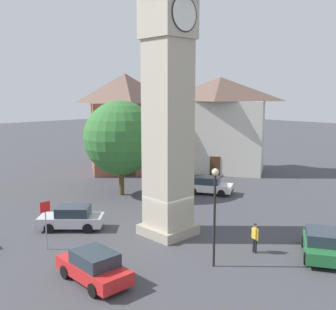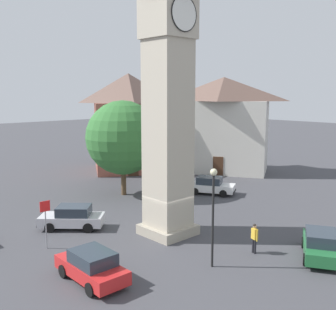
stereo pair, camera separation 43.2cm
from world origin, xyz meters
name	(u,v)px [view 2 (the right image)]	position (x,y,z in m)	size (l,w,h in m)	color
ground_plane	(168,234)	(0.00, 0.00, 0.00)	(200.00, 200.00, 0.00)	#424247
clock_tower	(168,34)	(0.00, 0.00, 12.26)	(3.48, 3.48, 20.95)	#A59C89
car_blue_kerb	(72,217)	(-3.88, 5.04, 0.76)	(4.13, 4.09, 1.53)	silver
car_silver_kerb	(92,266)	(-7.00, -2.19, 0.76)	(1.86, 4.15, 1.53)	red
car_white_side	(321,245)	(3.45, -8.33, 0.76)	(4.42, 3.52, 1.53)	#236B38
car_black_far	(211,185)	(9.62, 4.76, 0.76)	(3.47, 4.43, 1.53)	white
pedestrian	(254,236)	(1.41, -5.50, 1.01)	(0.33, 0.53, 1.69)	black
tree	(123,138)	(3.88, 9.81, 5.03)	(6.37, 6.37, 8.22)	brown
building_shop_left	(223,124)	(18.52, 10.68, 5.38)	(10.32, 11.79, 10.57)	beige
building_corner_back	(129,121)	(11.24, 18.51, 5.62)	(10.72, 10.62, 11.01)	#995142
lamp_post	(213,202)	(-1.62, -5.04, 3.42)	(0.36, 0.36, 5.13)	black
road_sign	(45,216)	(-6.70, 3.03, 1.90)	(0.60, 0.07, 2.80)	gray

